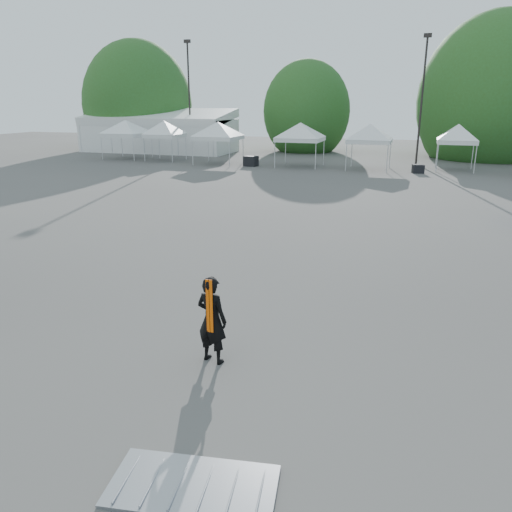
% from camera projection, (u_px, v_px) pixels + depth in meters
% --- Properties ---
extents(ground, '(120.00, 120.00, 0.00)m').
position_uv_depth(ground, '(260.00, 305.00, 12.38)').
color(ground, '#474442').
rests_on(ground, ground).
extents(marquee, '(15.00, 6.25, 4.23)m').
position_uv_depth(marquee, '(159.00, 132.00, 50.15)').
color(marquee, white).
rests_on(marquee, ground).
extents(light_pole_west, '(0.60, 0.25, 10.30)m').
position_uv_depth(light_pole_west, '(189.00, 92.00, 46.92)').
color(light_pole_west, black).
rests_on(light_pole_west, ground).
extents(light_pole_east, '(0.60, 0.25, 9.80)m').
position_uv_depth(light_pole_east, '(422.00, 93.00, 38.87)').
color(light_pole_east, black).
rests_on(light_pole_east, ground).
extents(tree_far_w, '(4.80, 4.80, 7.30)m').
position_uv_depth(tree_far_w, '(138.00, 105.00, 53.31)').
color(tree_far_w, '#382314').
rests_on(tree_far_w, ground).
extents(tree_mid_w, '(4.16, 4.16, 6.33)m').
position_uv_depth(tree_mid_w, '(307.00, 111.00, 49.90)').
color(tree_mid_w, '#382314').
rests_on(tree_mid_w, ground).
extents(tree_mid_e, '(5.12, 5.12, 7.79)m').
position_uv_depth(tree_mid_e, '(494.00, 102.00, 43.62)').
color(tree_mid_e, '#382314').
rests_on(tree_mid_e, ground).
extents(tent_a, '(4.72, 4.72, 3.88)m').
position_uv_depth(tent_a, '(126.00, 123.00, 43.56)').
color(tent_a, silver).
rests_on(tent_a, ground).
extents(tent_b, '(3.98, 3.98, 3.88)m').
position_uv_depth(tent_b, '(164.00, 124.00, 42.18)').
color(tent_b, silver).
rests_on(tent_b, ground).
extents(tent_c, '(4.70, 4.70, 3.88)m').
position_uv_depth(tent_c, '(218.00, 125.00, 39.67)').
color(tent_c, silver).
rests_on(tent_c, ground).
extents(tent_d, '(4.73, 4.73, 3.88)m').
position_uv_depth(tent_d, '(301.00, 126.00, 38.14)').
color(tent_d, silver).
rests_on(tent_d, ground).
extents(tent_e, '(4.39, 4.39, 3.88)m').
position_uv_depth(tent_e, '(370.00, 127.00, 36.37)').
color(tent_e, silver).
rests_on(tent_e, ground).
extents(tent_f, '(3.86, 3.86, 3.88)m').
position_uv_depth(tent_f, '(459.00, 128.00, 35.80)').
color(tent_f, silver).
rests_on(tent_f, ground).
extents(man, '(0.71, 0.54, 1.74)m').
position_uv_depth(man, '(212.00, 320.00, 9.46)').
color(man, black).
rests_on(man, ground).
extents(barrier_mid, '(2.32, 1.41, 0.07)m').
position_uv_depth(barrier_mid, '(193.00, 485.00, 6.51)').
color(barrier_mid, '#9A9CA1').
rests_on(barrier_mid, ground).
extents(crate_west, '(1.13, 0.95, 0.78)m').
position_uv_depth(crate_west, '(251.00, 161.00, 39.11)').
color(crate_west, black).
rests_on(crate_west, ground).
extents(crate_mid, '(0.91, 0.78, 0.61)m').
position_uv_depth(crate_mid, '(418.00, 169.00, 35.26)').
color(crate_mid, black).
rests_on(crate_mid, ground).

